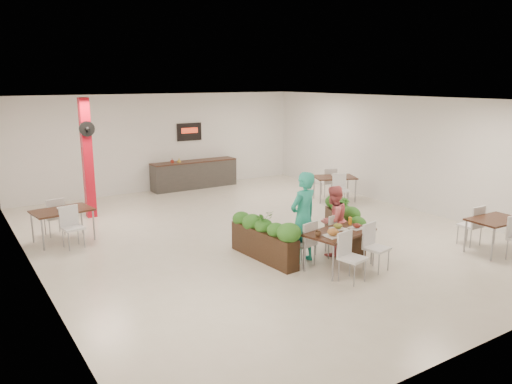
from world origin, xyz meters
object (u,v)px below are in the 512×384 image
Objects in this scene: planter_right at (344,222)px; main_table at (339,237)px; diner_man at (303,218)px; side_table_b at (335,180)px; side_table_a at (62,215)px; side_table_c at (495,225)px; service_counter at (194,174)px; red_column at (87,157)px; planter_left at (264,236)px; diner_woman at (333,221)px.

main_table is at bearing -136.18° from planter_right.
side_table_b is at bearing -149.49° from diner_man.
side_table_a is 7.92m from side_table_b.
diner_man is 4.21m from side_table_c.
side_table_b is at bearing -10.37° from side_table_a.
service_counter is at bearing -110.84° from diner_man.
diner_man is (2.72, -5.82, -0.71)m from red_column.
diner_woman is at bearing -21.05° from planter_left.
diner_woman is 0.92× the size of side_table_c.
side_table_a and side_table_b have the same top height.
side_table_b is (4.70, 3.14, 0.12)m from planter_left.
main_table is (-0.89, -8.34, 0.14)m from service_counter.
side_table_a and side_table_c have the same top height.
service_counter is at bearing 148.05° from side_table_b.
planter_left is 1.20× the size of side_table_a.
red_column is 4.56m from service_counter.
red_column is 1.93× the size of side_table_b.
diner_woman is (0.41, 0.66, 0.11)m from main_table.
red_column is at bearing -76.37° from diner_man.
diner_man is 0.99× the size of planter_right.
red_column is 2.14× the size of diner_woman.
diner_woman is 0.75× the size of planter_left.
planter_left is 2.12m from planter_right.
side_table_c is at bearing -43.87° from planter_right.
planter_right is 6.44m from side_table_a.
service_counter reaches higher than main_table.
planter_right is (4.23, -5.40, -1.14)m from red_column.
main_table is at bearing 109.43° from diner_man.
side_table_b is at bearing 33.74° from planter_left.
red_column reaches higher than side_table_b.
main_table is at bearing -64.39° from red_column.
side_table_a is 1.00× the size of side_table_b.
planter_left is (-0.60, 0.54, -0.42)m from diner_man.
diner_woman reaches higher than main_table.
planter_left is 1.20× the size of side_table_b.
diner_man reaches higher than planter_right.
side_table_a is at bearing 131.94° from main_table.
side_table_b is at bearing 49.44° from main_table.
main_table is (3.11, -6.48, -1.01)m from red_column.
diner_woman is (0.80, 0.00, -0.19)m from diner_man.
planter_left is at bearing -123.26° from side_table_b.
service_counter reaches higher than diner_man.
main_table is 1.56m from planter_left.
planter_left reaches higher than side_table_c.
diner_woman is at bearing -93.60° from service_counter.
planter_left is at bearing -53.34° from diner_man.
planter_left reaches higher than side_table_b.
main_table is 1.57m from planter_right.
main_table is 0.78m from diner_woman.
diner_man reaches higher than diner_woman.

